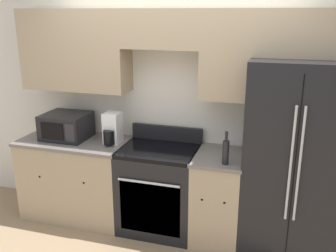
% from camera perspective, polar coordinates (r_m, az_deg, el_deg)
% --- Properties ---
extents(ground_plane, '(12.00, 12.00, 0.00)m').
position_cam_1_polar(ground_plane, '(3.94, -1.36, -17.59)').
color(ground_plane, '#937A5B').
extents(wall_back, '(8.00, 0.39, 2.60)m').
position_cam_1_polar(wall_back, '(3.87, 1.26, 6.38)').
color(wall_back, silver).
rests_on(wall_back, ground_plane).
extents(lower_cabinets_left, '(1.18, 0.64, 0.91)m').
position_cam_1_polar(lower_cabinets_left, '(4.37, -13.67, -7.65)').
color(lower_cabinets_left, tan).
rests_on(lower_cabinets_left, ground_plane).
extents(lower_cabinets_right, '(0.49, 0.64, 0.91)m').
position_cam_1_polar(lower_cabinets_right, '(3.86, 7.64, -10.67)').
color(lower_cabinets_right, tan).
rests_on(lower_cabinets_right, ground_plane).
extents(oven_range, '(0.78, 0.65, 1.07)m').
position_cam_1_polar(oven_range, '(3.99, -1.35, -9.50)').
color(oven_range, black).
rests_on(oven_range, ground_plane).
extents(refrigerator, '(0.89, 0.79, 1.85)m').
position_cam_1_polar(refrigerator, '(3.70, 18.52, -4.69)').
color(refrigerator, black).
rests_on(refrigerator, ground_plane).
extents(microwave, '(0.48, 0.42, 0.28)m').
position_cam_1_polar(microwave, '(4.24, -15.21, 0.01)').
color(microwave, black).
rests_on(microwave, lower_cabinets_left).
extents(bottle, '(0.06, 0.06, 0.31)m').
position_cam_1_polar(bottle, '(3.43, 8.79, -3.85)').
color(bottle, black).
rests_on(bottle, lower_cabinets_right).
extents(paper_towel_holder, '(0.17, 0.25, 0.33)m').
position_cam_1_polar(paper_towel_holder, '(3.96, -8.51, -0.51)').
color(paper_towel_holder, white).
rests_on(paper_towel_holder, lower_cabinets_left).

